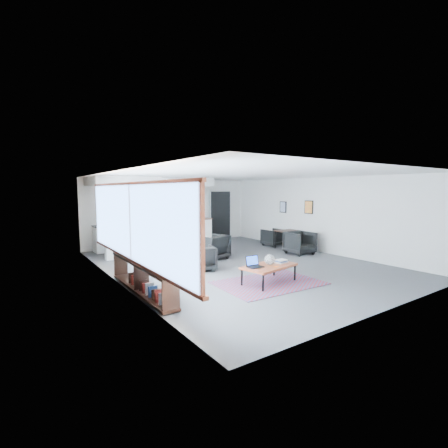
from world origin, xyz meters
TOP-DOWN VIEW (x-y plane):
  - room at (0.00, 0.00)m, footprint 7.02×9.02m
  - window at (-3.46, -0.90)m, footprint 0.10×5.95m
  - console at (-3.30, -1.05)m, footprint 0.35×3.00m
  - kitchenette at (-1.20, 3.71)m, footprint 4.20×1.96m
  - doorway at (2.30, 4.42)m, footprint 1.10×0.12m
  - track_light at (-0.59, 2.20)m, footprint 1.60×0.07m
  - wall_art_lower at (3.47, 0.40)m, footprint 0.03×0.38m
  - wall_art_upper at (3.47, 1.70)m, footprint 0.03×0.34m
  - kilim_rug at (-0.61, -2.02)m, footprint 2.45×1.73m
  - coffee_table at (-0.61, -2.02)m, footprint 1.43×0.94m
  - laptop at (-1.00, -1.93)m, footprint 0.35×0.29m
  - ceramic_pot at (-0.58, -2.00)m, footprint 0.25×0.25m
  - book_stack at (-0.21, -2.00)m, footprint 0.29×0.24m
  - coaster at (-0.58, -2.23)m, footprint 0.11×0.11m
  - armchair_left at (-1.28, -0.04)m, footprint 0.85×0.82m
  - armchair_right at (-0.24, 1.02)m, footprint 0.95×0.90m
  - floor_lamp at (-0.71, 1.20)m, footprint 0.51×0.51m
  - dining_table at (3.00, 0.88)m, footprint 0.85×0.85m
  - dining_chair_near at (2.61, -0.01)m, footprint 0.72×0.68m
  - dining_chair_far at (3.00, 1.75)m, footprint 0.62×0.59m
  - microwave at (-0.42, 4.15)m, footprint 0.58×0.35m

SIDE VIEW (x-z plane):
  - kilim_rug at x=-0.61m, z-range 0.00..0.01m
  - dining_chair_far at x=3.00m, z-range 0.00..0.62m
  - console at x=-3.30m, z-range -0.07..0.73m
  - dining_chair_near at x=2.61m, z-range 0.00..0.72m
  - armchair_left at x=-1.28m, z-range 0.00..0.72m
  - coffee_table at x=-0.61m, z-range 0.18..0.61m
  - armchair_right at x=-0.24m, z-range 0.00..0.85m
  - coaster at x=-0.58m, z-range 0.43..0.44m
  - book_stack at x=-0.21m, z-range 0.43..0.51m
  - laptop at x=-1.00m, z-range 0.38..0.62m
  - ceramic_pot at x=-0.58m, z-range 0.43..0.68m
  - dining_table at x=3.00m, z-range 0.28..0.96m
  - doorway at x=2.30m, z-range 0.00..2.15m
  - microwave at x=-0.42m, z-range 0.93..1.31m
  - room at x=0.00m, z-range -0.01..2.61m
  - kitchenette at x=-1.20m, z-range 0.08..2.68m
  - window at x=-3.46m, z-range 0.63..2.29m
  - wall_art_upper at x=3.47m, z-range 1.28..1.72m
  - floor_lamp at x=-0.71m, z-range 0.65..2.41m
  - wall_art_lower at x=3.47m, z-range 1.31..1.79m
  - track_light at x=-0.59m, z-range 2.45..2.60m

